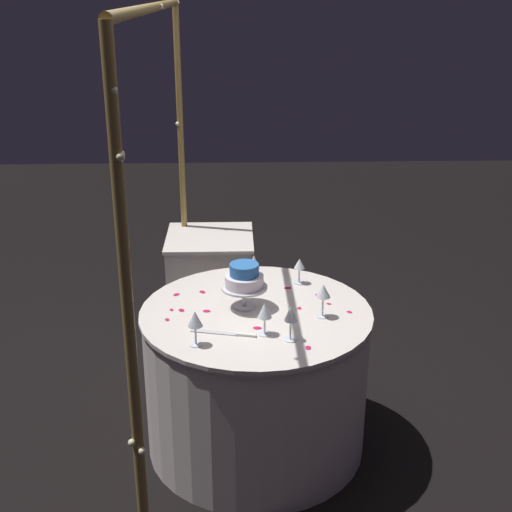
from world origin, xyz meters
TOP-DOWN VIEW (x-y plane):
  - ground_plane at (0.00, 0.00)m, footprint 12.00×12.00m
  - decorative_arch at (0.00, 0.41)m, footprint 2.26×0.06m
  - main_table at (0.00, 0.00)m, footprint 1.10×1.10m
  - side_table at (0.91, 0.25)m, footprint 0.52×0.52m
  - tiered_cake at (0.04, 0.05)m, footprint 0.22×0.22m
  - wine_glass_0 at (-0.07, -0.31)m, footprint 0.07×0.07m
  - wine_glass_1 at (-0.29, -0.14)m, footprint 0.06×0.06m
  - wine_glass_2 at (0.31, -0.00)m, footprint 0.06×0.06m
  - wine_glass_3 at (-0.32, 0.27)m, footprint 0.07×0.07m
  - wine_glass_4 at (0.32, -0.23)m, footprint 0.06×0.06m
  - wine_glass_5 at (-0.24, -0.03)m, footprint 0.06×0.06m
  - cake_knife at (-0.23, 0.13)m, footprint 0.09×0.29m
  - rose_petal_0 at (-0.18, -0.00)m, footprint 0.03×0.04m
  - rose_petal_1 at (0.37, 0.07)m, footprint 0.03×0.04m
  - rose_petal_2 at (0.02, 0.40)m, footprint 0.03×0.03m
  - rose_petal_3 at (0.02, -0.21)m, footprint 0.03×0.02m
  - rose_petal_4 at (0.00, 0.23)m, footprint 0.03×0.04m
  - rose_petal_5 at (-0.37, -0.21)m, footprint 0.04×0.03m
  - rose_petal_6 at (0.25, -0.17)m, footprint 0.03×0.04m
  - rose_petal_7 at (-0.03, -0.44)m, footprint 0.04×0.03m
  - rose_petal_8 at (0.36, 0.09)m, footprint 0.04×0.04m
  - rose_petal_9 at (0.06, -0.35)m, footprint 0.03×0.03m
  - rose_petal_10 at (0.22, 0.26)m, footprint 0.05×0.04m
  - rose_petal_11 at (0.01, 0.35)m, footprint 0.04×0.04m
  - rose_petal_12 at (-0.08, 0.41)m, footprint 0.03×0.03m
  - rose_petal_13 at (0.17, -0.32)m, footprint 0.04×0.04m
  - rose_petal_14 at (0.25, -0.17)m, footprint 0.03×0.02m
  - rose_petal_15 at (0.19, 0.39)m, footprint 0.04×0.04m

SIDE VIEW (x-z plane):
  - ground_plane at x=0.00m, z-range 0.00..0.00m
  - main_table at x=0.00m, z-range 0.00..0.75m
  - side_table at x=0.91m, z-range 0.00..0.79m
  - rose_petal_0 at x=-0.18m, z-range 0.74..0.75m
  - rose_petal_1 at x=0.37m, z-range 0.74..0.75m
  - rose_petal_2 at x=0.02m, z-range 0.74..0.75m
  - rose_petal_3 at x=0.02m, z-range 0.74..0.75m
  - rose_petal_4 at x=0.00m, z-range 0.74..0.75m
  - rose_petal_5 at x=-0.37m, z-range 0.74..0.75m
  - rose_petal_6 at x=0.25m, z-range 0.74..0.75m
  - rose_petal_7 at x=-0.03m, z-range 0.74..0.75m
  - rose_petal_8 at x=0.36m, z-range 0.74..0.75m
  - rose_petal_9 at x=0.06m, z-range 0.74..0.75m
  - rose_petal_10 at x=0.22m, z-range 0.74..0.75m
  - rose_petal_11 at x=0.01m, z-range 0.74..0.75m
  - rose_petal_12 at x=-0.08m, z-range 0.74..0.75m
  - rose_petal_13 at x=0.17m, z-range 0.74..0.75m
  - rose_petal_14 at x=0.25m, z-range 0.74..0.75m
  - rose_petal_15 at x=0.19m, z-range 0.74..0.75m
  - cake_knife at x=-0.23m, z-range 0.74..0.75m
  - wine_glass_4 at x=0.32m, z-range 0.78..0.91m
  - wine_glass_5 at x=-0.24m, z-range 0.78..0.93m
  - wine_glass_2 at x=0.31m, z-range 0.78..0.94m
  - wine_glass_3 at x=-0.32m, z-range 0.78..0.94m
  - wine_glass_1 at x=-0.29m, z-range 0.78..0.94m
  - wine_glass_0 at x=-0.07m, z-range 0.79..0.95m
  - tiered_cake at x=0.04m, z-range 0.78..1.00m
  - decorative_arch at x=0.00m, z-range 0.35..2.47m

